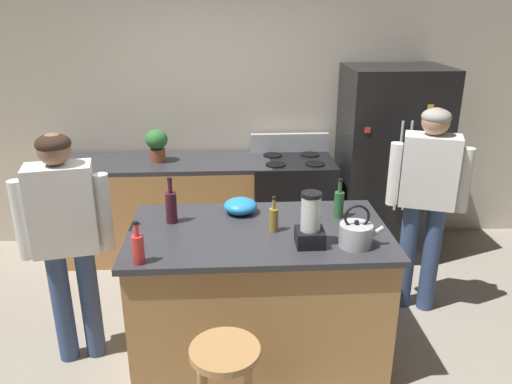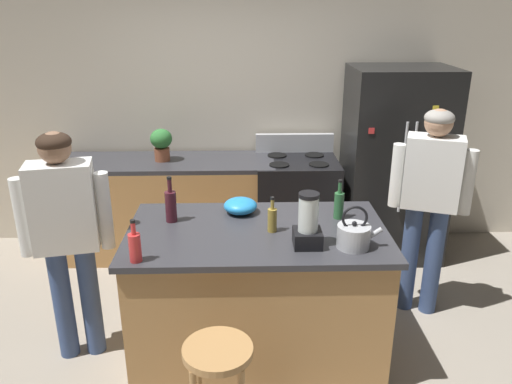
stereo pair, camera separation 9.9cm
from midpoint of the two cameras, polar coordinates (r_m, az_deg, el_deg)
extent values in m
plane|color=#9E9384|center=(3.78, 0.92, -17.45)|extent=(14.00, 14.00, 0.00)
cube|color=beige|center=(5.01, 0.05, 9.41)|extent=(8.00, 0.10, 2.70)
cube|color=#B7844C|center=(3.51, 0.96, -11.63)|extent=(1.63, 0.90, 0.91)
cube|color=#333338|center=(3.28, 1.01, -4.63)|extent=(1.69, 0.96, 0.04)
cube|color=#B7844C|center=(4.93, -9.15, -1.95)|extent=(2.00, 0.64, 0.91)
cube|color=#333338|center=(4.77, -9.47, 3.30)|extent=(2.00, 0.64, 0.04)
cube|color=black|center=(4.91, 15.92, 2.94)|extent=(0.90, 0.70, 1.80)
cylinder|color=#B7BABF|center=(4.54, 16.87, 2.59)|extent=(0.02, 0.02, 0.81)
cylinder|color=#B7BABF|center=(4.57, 17.83, 2.59)|extent=(0.02, 0.02, 0.81)
cube|color=yellow|center=(4.51, 20.25, 8.83)|extent=(0.05, 0.01, 0.05)
cube|color=#268CD8|center=(4.52, 17.31, 4.66)|extent=(0.05, 0.01, 0.05)
cube|color=red|center=(4.38, 13.56, 6.72)|extent=(0.05, 0.01, 0.05)
cube|color=black|center=(4.89, 5.11, -1.73)|extent=(0.76, 0.64, 0.95)
cube|color=black|center=(4.61, 5.54, -3.82)|extent=(0.60, 0.01, 0.24)
cube|color=#B7BABF|center=(4.98, 4.95, 5.55)|extent=(0.76, 0.06, 0.18)
cylinder|color=black|center=(4.57, 3.26, 3.09)|extent=(0.18, 0.18, 0.01)
cylinder|color=black|center=(4.61, 7.74, 3.10)|extent=(0.18, 0.18, 0.01)
cylinder|color=black|center=(4.85, 2.98, 4.16)|extent=(0.18, 0.18, 0.01)
cylinder|color=black|center=(4.89, 7.20, 4.17)|extent=(0.18, 0.18, 0.01)
cylinder|color=#384C7A|center=(3.73, -20.24, -11.71)|extent=(0.15, 0.15, 0.82)
cylinder|color=#384C7A|center=(3.71, -17.44, -11.56)|extent=(0.15, 0.15, 0.82)
cube|color=white|center=(3.41, -20.19, -1.59)|extent=(0.43, 0.29, 0.58)
cylinder|color=white|center=(3.47, -24.17, -2.65)|extent=(0.11, 0.11, 0.52)
cylinder|color=white|center=(3.40, -15.93, -2.05)|extent=(0.11, 0.11, 0.52)
sphere|color=#8C664C|center=(3.29, -21.02, 4.71)|extent=(0.23, 0.23, 0.20)
ellipsoid|color=#332319|center=(3.28, -21.10, 5.29)|extent=(0.25, 0.25, 0.12)
cylinder|color=#384C7A|center=(4.20, 20.04, -7.33)|extent=(0.17, 0.17, 0.89)
cylinder|color=#384C7A|center=(4.20, 17.58, -7.07)|extent=(0.17, 0.17, 0.89)
cube|color=white|center=(3.93, 20.00, 2.08)|extent=(0.45, 0.34, 0.54)
cylinder|color=white|center=(3.96, 23.50, 0.98)|extent=(0.12, 0.12, 0.49)
cylinder|color=white|center=(3.94, 16.30, 1.81)|extent=(0.12, 0.12, 0.49)
sphere|color=tan|center=(3.84, 20.67, 7.33)|extent=(0.26, 0.26, 0.20)
ellipsoid|color=gray|center=(3.83, 20.74, 7.84)|extent=(0.27, 0.27, 0.12)
cylinder|color=#B7844C|center=(2.66, -3.24, -17.50)|extent=(0.36, 0.36, 0.04)
cylinder|color=brown|center=(4.76, -9.97, 4.21)|extent=(0.14, 0.14, 0.12)
ellipsoid|color=#337A38|center=(4.72, -10.08, 5.96)|extent=(0.20, 0.20, 0.18)
cube|color=black|center=(3.07, 6.75, -5.20)|extent=(0.17, 0.17, 0.10)
cylinder|color=silver|center=(3.01, 6.88, -2.50)|extent=(0.12, 0.12, 0.22)
cylinder|color=black|center=(2.96, 6.97, -0.37)|extent=(0.12, 0.12, 0.02)
cylinder|color=red|center=(2.93, -12.56, -6.18)|extent=(0.07, 0.07, 0.17)
cylinder|color=red|center=(2.88, -12.75, -4.05)|extent=(0.03, 0.03, 0.07)
cylinder|color=black|center=(2.86, -12.82, -3.25)|extent=(0.03, 0.03, 0.02)
cylinder|color=#471923|center=(3.40, -8.77, -1.65)|extent=(0.08, 0.08, 0.21)
cylinder|color=#471923|center=(3.35, -8.91, 0.72)|extent=(0.03, 0.03, 0.09)
cylinder|color=black|center=(3.33, -8.96, 1.58)|extent=(0.03, 0.03, 0.02)
cylinder|color=#2D6638|center=(3.47, 10.15, -1.53)|extent=(0.07, 0.07, 0.18)
cylinder|color=#2D6638|center=(3.42, 10.29, 0.48)|extent=(0.03, 0.03, 0.08)
cylinder|color=black|center=(3.41, 10.34, 1.22)|extent=(0.03, 0.03, 0.02)
cylinder|color=olive|center=(3.23, 2.73, -3.21)|extent=(0.06, 0.06, 0.15)
cylinder|color=olive|center=(3.19, 2.76, -1.40)|extent=(0.02, 0.02, 0.07)
cylinder|color=black|center=(3.17, 2.77, -0.72)|extent=(0.03, 0.03, 0.02)
ellipsoid|color=#268CD8|center=(3.52, -0.97, -1.57)|extent=(0.23, 0.23, 0.10)
cylinder|color=#B7BABF|center=(3.09, 11.86, -4.95)|extent=(0.20, 0.20, 0.14)
sphere|color=black|center=(3.06, 11.98, -3.51)|extent=(0.03, 0.03, 0.03)
cylinder|color=#B7BABF|center=(3.12, 14.23, -4.53)|extent=(0.09, 0.03, 0.08)
torus|color=black|center=(3.04, 12.03, -2.91)|extent=(0.16, 0.02, 0.16)
camera|label=1|loc=(0.05, -89.19, 0.31)|focal=35.40mm
camera|label=2|loc=(0.05, 90.81, -0.31)|focal=35.40mm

